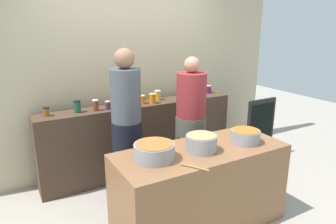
{
  "coord_description": "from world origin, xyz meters",
  "views": [
    {
      "loc": [
        -1.63,
        -2.52,
        2.01
      ],
      "look_at": [
        0.0,
        0.35,
        1.05
      ],
      "focal_mm": 32.96,
      "sensor_mm": 36.0,
      "label": 1
    }
  ],
  "objects_px": {
    "preserve_jar_0": "(46,112)",
    "preserve_jar_8": "(195,92)",
    "cooking_pot_center": "(201,143)",
    "preserve_jar_5": "(142,99)",
    "preserve_jar_9": "(208,89)",
    "cook_with_tongs": "(127,134)",
    "preserve_jar_3": "(108,105)",
    "preserve_jar_4": "(122,101)",
    "cooking_pot_right": "(245,136)",
    "chalkboard_sign": "(260,130)",
    "preserve_jar_1": "(77,106)",
    "preserve_jar_6": "(153,98)",
    "wooden_spoon": "(195,167)",
    "cook_in_cap": "(191,129)",
    "cooking_pot_left": "(154,151)",
    "preserve_jar_2": "(96,105)",
    "preserve_jar_7": "(158,95)"
  },
  "relations": [
    {
      "from": "preserve_jar_0",
      "to": "preserve_jar_8",
      "type": "xyz_separation_m",
      "value": [
        2.03,
        -0.04,
        0.01
      ]
    },
    {
      "from": "cooking_pot_center",
      "to": "preserve_jar_5",
      "type": "bearing_deg",
      "value": 88.15
    },
    {
      "from": "preserve_jar_9",
      "to": "cook_with_tongs",
      "type": "xyz_separation_m",
      "value": [
        -1.59,
        -0.63,
        -0.23
      ]
    },
    {
      "from": "preserve_jar_3",
      "to": "preserve_jar_4",
      "type": "relative_size",
      "value": 0.84
    },
    {
      "from": "cooking_pot_right",
      "to": "cook_with_tongs",
      "type": "height_order",
      "value": "cook_with_tongs"
    },
    {
      "from": "preserve_jar_3",
      "to": "chalkboard_sign",
      "type": "distance_m",
      "value": 2.29
    },
    {
      "from": "preserve_jar_1",
      "to": "preserve_jar_8",
      "type": "distance_m",
      "value": 1.68
    },
    {
      "from": "preserve_jar_9",
      "to": "preserve_jar_3",
      "type": "bearing_deg",
      "value": -175.36
    },
    {
      "from": "preserve_jar_6",
      "to": "cooking_pot_right",
      "type": "relative_size",
      "value": 0.46
    },
    {
      "from": "wooden_spoon",
      "to": "preserve_jar_0",
      "type": "bearing_deg",
      "value": 117.62
    },
    {
      "from": "preserve_jar_5",
      "to": "preserve_jar_6",
      "type": "distance_m",
      "value": 0.14
    },
    {
      "from": "preserve_jar_5",
      "to": "preserve_jar_8",
      "type": "bearing_deg",
      "value": -1.2
    },
    {
      "from": "preserve_jar_4",
      "to": "cook_in_cap",
      "type": "bearing_deg",
      "value": -40.82
    },
    {
      "from": "preserve_jar_8",
      "to": "cook_with_tongs",
      "type": "relative_size",
      "value": 0.07
    },
    {
      "from": "preserve_jar_1",
      "to": "cook_with_tongs",
      "type": "height_order",
      "value": "cook_with_tongs"
    },
    {
      "from": "cooking_pot_center",
      "to": "cook_in_cap",
      "type": "relative_size",
      "value": 0.18
    },
    {
      "from": "wooden_spoon",
      "to": "cooking_pot_left",
      "type": "bearing_deg",
      "value": 123.28
    },
    {
      "from": "cooking_pot_left",
      "to": "cooking_pot_right",
      "type": "relative_size",
      "value": 1.26
    },
    {
      "from": "cook_with_tongs",
      "to": "cook_in_cap",
      "type": "distance_m",
      "value": 0.84
    },
    {
      "from": "preserve_jar_4",
      "to": "cook_with_tongs",
      "type": "bearing_deg",
      "value": -106.68
    },
    {
      "from": "cooking_pot_right",
      "to": "preserve_jar_6",
      "type": "bearing_deg",
      "value": 103.67
    },
    {
      "from": "preserve_jar_1",
      "to": "preserve_jar_6",
      "type": "bearing_deg",
      "value": -3.42
    },
    {
      "from": "preserve_jar_4",
      "to": "cooking_pot_right",
      "type": "bearing_deg",
      "value": -63.03
    },
    {
      "from": "preserve_jar_2",
      "to": "chalkboard_sign",
      "type": "bearing_deg",
      "value": -11.89
    },
    {
      "from": "preserve_jar_2",
      "to": "wooden_spoon",
      "type": "height_order",
      "value": "preserve_jar_2"
    },
    {
      "from": "preserve_jar_8",
      "to": "chalkboard_sign",
      "type": "height_order",
      "value": "preserve_jar_8"
    },
    {
      "from": "preserve_jar_0",
      "to": "preserve_jar_9",
      "type": "distance_m",
      "value": 2.34
    },
    {
      "from": "preserve_jar_2",
      "to": "cooking_pot_left",
      "type": "relative_size",
      "value": 0.37
    },
    {
      "from": "cooking_pot_left",
      "to": "wooden_spoon",
      "type": "xyz_separation_m",
      "value": [
        0.21,
        -0.32,
        -0.07
      ]
    },
    {
      "from": "preserve_jar_4",
      "to": "preserve_jar_7",
      "type": "xyz_separation_m",
      "value": [
        0.55,
        0.06,
        0.01
      ]
    },
    {
      "from": "chalkboard_sign",
      "to": "cook_with_tongs",
      "type": "bearing_deg",
      "value": -179.42
    },
    {
      "from": "preserve_jar_1",
      "to": "preserve_jar_7",
      "type": "bearing_deg",
      "value": 3.67
    },
    {
      "from": "preserve_jar_5",
      "to": "chalkboard_sign",
      "type": "distance_m",
      "value": 1.85
    },
    {
      "from": "cooking_pot_left",
      "to": "wooden_spoon",
      "type": "height_order",
      "value": "cooking_pot_left"
    },
    {
      "from": "preserve_jar_3",
      "to": "cooking_pot_right",
      "type": "distance_m",
      "value": 1.71
    },
    {
      "from": "preserve_jar_5",
      "to": "cooking_pot_left",
      "type": "distance_m",
      "value": 1.46
    },
    {
      "from": "preserve_jar_2",
      "to": "preserve_jar_4",
      "type": "distance_m",
      "value": 0.36
    },
    {
      "from": "preserve_jar_4",
      "to": "cook_with_tongs",
      "type": "xyz_separation_m",
      "value": [
        -0.16,
        -0.55,
        -0.24
      ]
    },
    {
      "from": "preserve_jar_5",
      "to": "preserve_jar_7",
      "type": "bearing_deg",
      "value": 15.22
    },
    {
      "from": "preserve_jar_5",
      "to": "cooking_pot_right",
      "type": "xyz_separation_m",
      "value": [
        0.47,
        -1.46,
        -0.13
      ]
    },
    {
      "from": "preserve_jar_2",
      "to": "preserve_jar_9",
      "type": "height_order",
      "value": "preserve_jar_2"
    },
    {
      "from": "preserve_jar_1",
      "to": "preserve_jar_4",
      "type": "xyz_separation_m",
      "value": [
        0.57,
        0.01,
        -0.01
      ]
    },
    {
      "from": "preserve_jar_9",
      "to": "preserve_jar_5",
      "type": "bearing_deg",
      "value": -175.78
    },
    {
      "from": "chalkboard_sign",
      "to": "preserve_jar_5",
      "type": "bearing_deg",
      "value": 162.83
    },
    {
      "from": "preserve_jar_5",
      "to": "cook_with_tongs",
      "type": "relative_size",
      "value": 0.06
    },
    {
      "from": "preserve_jar_4",
      "to": "cooking_pot_center",
      "type": "bearing_deg",
      "value": -80.76
    },
    {
      "from": "preserve_jar_3",
      "to": "preserve_jar_8",
      "type": "relative_size",
      "value": 0.83
    },
    {
      "from": "preserve_jar_1",
      "to": "chalkboard_sign",
      "type": "height_order",
      "value": "preserve_jar_1"
    },
    {
      "from": "preserve_jar_6",
      "to": "preserve_jar_8",
      "type": "height_order",
      "value": "preserve_jar_6"
    },
    {
      "from": "wooden_spoon",
      "to": "preserve_jar_4",
      "type": "bearing_deg",
      "value": 89.13
    }
  ]
}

